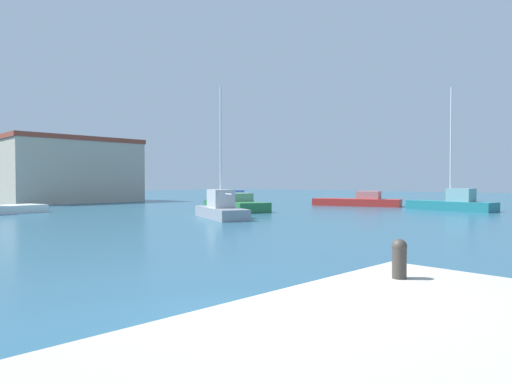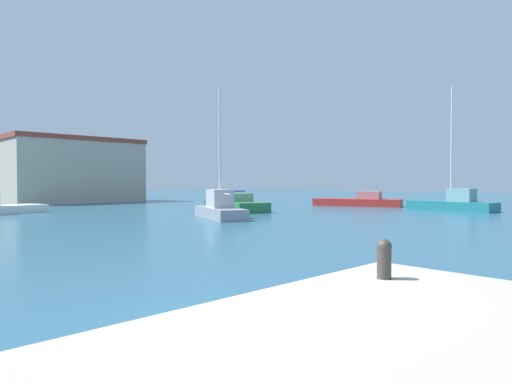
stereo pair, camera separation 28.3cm
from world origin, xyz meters
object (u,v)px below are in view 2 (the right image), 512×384
Objects in this scene: mooring_bollard at (384,257)px; motorboat_blue_near_pier at (235,200)px; sailboat_teal_outer_mooring at (453,203)px; sailboat_grey_distant_north at (220,208)px; motorboat_green_center_channel at (235,204)px; motorboat_red_behind_lamppost at (359,201)px.

motorboat_blue_near_pier reaches higher than mooring_bollard.
sailboat_grey_distant_north is (-18.21, 7.34, 0.05)m from sailboat_teal_outer_mooring.
sailboat_grey_distant_north reaches higher than motorboat_green_center_channel.
sailboat_teal_outer_mooring reaches higher than motorboat_red_behind_lamppost.
sailboat_teal_outer_mooring is at bearing -92.29° from motorboat_red_behind_lamppost.
motorboat_blue_near_pier is at bearing 51.87° from mooring_bollard.
motorboat_red_behind_lamppost is (12.87, -3.34, -0.04)m from motorboat_green_center_channel.
motorboat_green_center_channel is at bearing -131.48° from motorboat_blue_near_pier.
mooring_bollard is 36.84m from motorboat_red_behind_lamppost.
motorboat_red_behind_lamppost is at bearing -14.57° from motorboat_green_center_channel.
sailboat_teal_outer_mooring is 19.64m from sailboat_grey_distant_north.
motorboat_blue_near_pier is at bearing 48.52° from motorboat_green_center_channel.
mooring_bollard is 29.65m from motorboat_green_center_channel.
motorboat_red_behind_lamppost is (30.71, 20.33, -0.74)m from mooring_bollard.
motorboat_blue_near_pier is 0.84× the size of motorboat_red_behind_lamppost.
sailboat_grey_distant_north is (-18.57, -1.67, 0.18)m from motorboat_red_behind_lamppost.
motorboat_green_center_channel is 7.60m from sailboat_grey_distant_north.
mooring_bollard is 0.07× the size of sailboat_grey_distant_north.
motorboat_blue_near_pier is (-5.91, 19.83, -0.11)m from sailboat_teal_outer_mooring.
motorboat_green_center_channel is at bearing 165.43° from motorboat_red_behind_lamppost.
sailboat_teal_outer_mooring reaches higher than motorboat_green_center_channel.
sailboat_teal_outer_mooring reaches higher than mooring_bollard.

